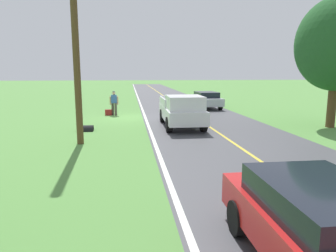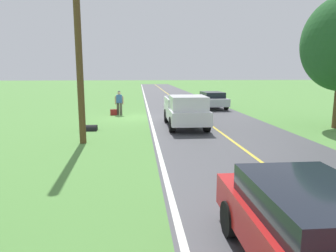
{
  "view_description": "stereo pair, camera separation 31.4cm",
  "coord_description": "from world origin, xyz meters",
  "px_view_note": "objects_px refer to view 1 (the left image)",
  "views": [
    {
      "loc": [
        -0.14,
        20.85,
        3.04
      ],
      "look_at": [
        -1.43,
        10.67,
        1.24
      ],
      "focal_mm": 32.76,
      "sensor_mm": 36.0,
      "label": 1
    },
    {
      "loc": [
        -0.45,
        20.88,
        3.04
      ],
      "look_at": [
        -1.43,
        10.67,
        1.24
      ],
      "focal_mm": 32.76,
      "sensor_mm": 36.0,
      "label": 2
    }
  ],
  "objects_px": {
    "sedan_ahead_same_lane": "(326,231)",
    "sedan_near_oncoming": "(206,99)",
    "utility_pole_roadside": "(75,38)",
    "pickup_truck_passing": "(182,110)",
    "suitcase_carried": "(108,112)",
    "hitchhiker_walking": "(114,102)"
  },
  "relations": [
    {
      "from": "sedan_ahead_same_lane",
      "to": "sedan_near_oncoming",
      "type": "bearing_deg",
      "value": -99.63
    },
    {
      "from": "sedan_ahead_same_lane",
      "to": "utility_pole_roadside",
      "type": "bearing_deg",
      "value": -62.34
    },
    {
      "from": "pickup_truck_passing",
      "to": "sedan_near_oncoming",
      "type": "distance_m",
      "value": 9.55
    },
    {
      "from": "suitcase_carried",
      "to": "sedan_near_oncoming",
      "type": "height_order",
      "value": "sedan_near_oncoming"
    },
    {
      "from": "pickup_truck_passing",
      "to": "sedan_ahead_same_lane",
      "type": "relative_size",
      "value": 1.23
    },
    {
      "from": "sedan_ahead_same_lane",
      "to": "utility_pole_roadside",
      "type": "relative_size",
      "value": 0.5
    },
    {
      "from": "suitcase_carried",
      "to": "utility_pole_roadside",
      "type": "height_order",
      "value": "utility_pole_roadside"
    },
    {
      "from": "utility_pole_roadside",
      "to": "suitcase_carried",
      "type": "bearing_deg",
      "value": -94.08
    },
    {
      "from": "pickup_truck_passing",
      "to": "utility_pole_roadside",
      "type": "bearing_deg",
      "value": 34.52
    },
    {
      "from": "sedan_ahead_same_lane",
      "to": "sedan_near_oncoming",
      "type": "height_order",
      "value": "same"
    },
    {
      "from": "hitchhiker_walking",
      "to": "utility_pole_roadside",
      "type": "height_order",
      "value": "utility_pole_roadside"
    },
    {
      "from": "sedan_ahead_same_lane",
      "to": "sedan_near_oncoming",
      "type": "xyz_separation_m",
      "value": [
        -3.69,
        -21.76,
        0.0
      ]
    },
    {
      "from": "hitchhiker_walking",
      "to": "pickup_truck_passing",
      "type": "distance_m",
      "value": 6.74
    },
    {
      "from": "suitcase_carried",
      "to": "pickup_truck_passing",
      "type": "xyz_separation_m",
      "value": [
        -4.41,
        5.34,
        0.75
      ]
    },
    {
      "from": "sedan_near_oncoming",
      "to": "utility_pole_roadside",
      "type": "distance_m",
      "value": 15.48
    },
    {
      "from": "hitchhiker_walking",
      "to": "suitcase_carried",
      "type": "bearing_deg",
      "value": 11.82
    },
    {
      "from": "pickup_truck_passing",
      "to": "sedan_near_oncoming",
      "type": "relative_size",
      "value": 1.21
    },
    {
      "from": "sedan_near_oncoming",
      "to": "pickup_truck_passing",
      "type": "bearing_deg",
      "value": 67.82
    },
    {
      "from": "hitchhiker_walking",
      "to": "sedan_ahead_same_lane",
      "type": "bearing_deg",
      "value": 102.02
    },
    {
      "from": "hitchhiker_walking",
      "to": "pickup_truck_passing",
      "type": "height_order",
      "value": "pickup_truck_passing"
    },
    {
      "from": "hitchhiker_walking",
      "to": "pickup_truck_passing",
      "type": "xyz_separation_m",
      "value": [
        -3.99,
        5.43,
        -0.01
      ]
    },
    {
      "from": "suitcase_carried",
      "to": "hitchhiker_walking",
      "type": "bearing_deg",
      "value": 100.86
    }
  ]
}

